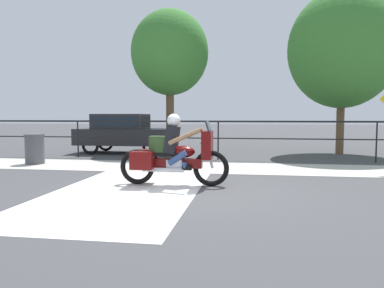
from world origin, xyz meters
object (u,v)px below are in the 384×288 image
motorcycle (173,154)px  trash_bin (35,149)px  tree_behind_car (170,53)px  parked_car (125,131)px  tree_behind_sign (342,49)px

motorcycle → trash_bin: size_ratio=2.55×
motorcycle → tree_behind_car: size_ratio=0.41×
motorcycle → parked_car: (-3.35, 6.62, 0.22)m
parked_car → tree_behind_sign: bearing=3.0°
tree_behind_sign → tree_behind_car: tree_behind_sign is taller
tree_behind_sign → parked_car: bearing=-174.0°
parked_car → trash_bin: (-1.64, -3.76, -0.43)m
tree_behind_sign → tree_behind_car: 6.84m
parked_car → motorcycle: bearing=-66.1°
parked_car → tree_behind_car: (1.67, 0.97, 3.21)m
motorcycle → parked_car: size_ratio=0.61×
motorcycle → parked_car: parked_car is taller
parked_car → trash_bin: size_ratio=4.19×
trash_bin → tree_behind_car: 6.82m
motorcycle → parked_car: bearing=115.1°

